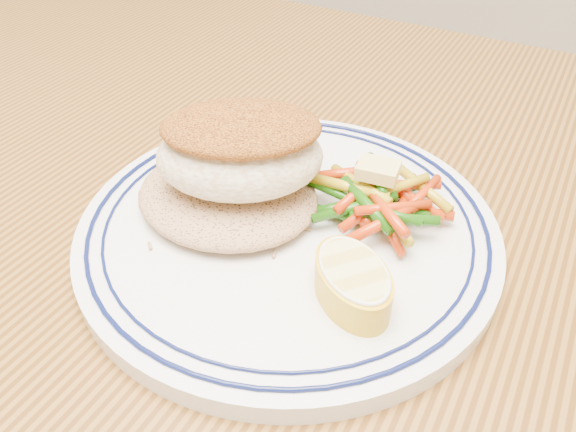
{
  "coord_description": "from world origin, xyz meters",
  "views": [
    {
      "loc": [
        0.11,
        -0.26,
        1.01
      ],
      "look_at": [
        -0.03,
        0.01,
        0.77
      ],
      "focal_mm": 35.0,
      "sensor_mm": 36.0,
      "label": 1
    }
  ],
  "objects_px": {
    "dining_table": "(320,347)",
    "lemon_wedge": "(353,281)",
    "vegetable_pile": "(378,199)",
    "fish_fillet": "(240,149)",
    "rice_pilaf": "(227,192)",
    "plate": "(288,228)"
  },
  "relations": [
    {
      "from": "dining_table",
      "to": "lemon_wedge",
      "type": "relative_size",
      "value": 18.27
    },
    {
      "from": "vegetable_pile",
      "to": "fish_fillet",
      "type": "bearing_deg",
      "value": -156.92
    },
    {
      "from": "rice_pilaf",
      "to": "vegetable_pile",
      "type": "distance_m",
      "value": 0.11
    },
    {
      "from": "plate",
      "to": "vegetable_pile",
      "type": "xyz_separation_m",
      "value": [
        0.05,
        0.04,
        0.02
      ]
    },
    {
      "from": "fish_fillet",
      "to": "plate",
      "type": "bearing_deg",
      "value": -0.46
    },
    {
      "from": "dining_table",
      "to": "rice_pilaf",
      "type": "xyz_separation_m",
      "value": [
        -0.08,
        0.0,
        0.12
      ]
    },
    {
      "from": "dining_table",
      "to": "lemon_wedge",
      "type": "xyz_separation_m",
      "value": [
        0.03,
        -0.04,
        0.13
      ]
    },
    {
      "from": "fish_fillet",
      "to": "vegetable_pile",
      "type": "height_order",
      "value": "fish_fillet"
    },
    {
      "from": "dining_table",
      "to": "fish_fillet",
      "type": "height_order",
      "value": "fish_fillet"
    },
    {
      "from": "dining_table",
      "to": "vegetable_pile",
      "type": "distance_m",
      "value": 0.13
    },
    {
      "from": "dining_table",
      "to": "lemon_wedge",
      "type": "distance_m",
      "value": 0.14
    },
    {
      "from": "lemon_wedge",
      "to": "fish_fillet",
      "type": "bearing_deg",
      "value": 157.05
    },
    {
      "from": "dining_table",
      "to": "vegetable_pile",
      "type": "xyz_separation_m",
      "value": [
        0.02,
        0.04,
        0.13
      ]
    },
    {
      "from": "vegetable_pile",
      "to": "lemon_wedge",
      "type": "xyz_separation_m",
      "value": [
        0.02,
        -0.08,
        0.0
      ]
    },
    {
      "from": "rice_pilaf",
      "to": "vegetable_pile",
      "type": "xyz_separation_m",
      "value": [
        0.1,
        0.04,
        0.0
      ]
    },
    {
      "from": "vegetable_pile",
      "to": "rice_pilaf",
      "type": "bearing_deg",
      "value": -156.32
    },
    {
      "from": "plate",
      "to": "rice_pilaf",
      "type": "height_order",
      "value": "rice_pilaf"
    },
    {
      "from": "rice_pilaf",
      "to": "lemon_wedge",
      "type": "distance_m",
      "value": 0.12
    },
    {
      "from": "fish_fillet",
      "to": "lemon_wedge",
      "type": "bearing_deg",
      "value": -22.95
    },
    {
      "from": "fish_fillet",
      "to": "lemon_wedge",
      "type": "height_order",
      "value": "fish_fillet"
    },
    {
      "from": "rice_pilaf",
      "to": "lemon_wedge",
      "type": "bearing_deg",
      "value": -18.86
    },
    {
      "from": "rice_pilaf",
      "to": "lemon_wedge",
      "type": "height_order",
      "value": "same"
    }
  ]
}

